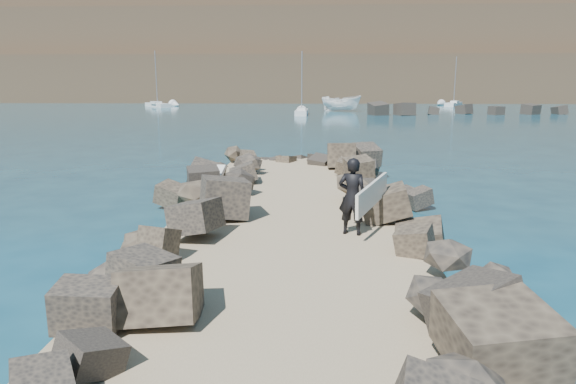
% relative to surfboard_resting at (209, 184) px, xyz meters
% --- Properties ---
extents(ground, '(800.00, 800.00, 0.00)m').
position_rel_surfboard_resting_xyz_m(ground, '(2.53, -2.21, -1.04)').
color(ground, '#0F384C').
rests_on(ground, ground).
extents(jetty, '(6.00, 26.00, 0.60)m').
position_rel_surfboard_resting_xyz_m(jetty, '(2.53, -4.21, -0.74)').
color(jetty, '#8C7759').
rests_on(jetty, ground).
extents(riprap_left, '(2.60, 22.00, 1.00)m').
position_rel_surfboard_resting_xyz_m(riprap_left, '(-0.37, -3.71, -0.54)').
color(riprap_left, black).
rests_on(riprap_left, ground).
extents(riprap_right, '(2.60, 22.00, 1.00)m').
position_rel_surfboard_resting_xyz_m(riprap_right, '(5.43, -3.71, -0.54)').
color(riprap_right, black).
rests_on(riprap_right, ground).
extents(headland, '(360.00, 140.00, 32.00)m').
position_rel_surfboard_resting_xyz_m(headland, '(12.53, 157.79, 14.96)').
color(headland, '#2D4919').
rests_on(headland, ground).
extents(surfboard_resting, '(0.65, 2.43, 0.08)m').
position_rel_surfboard_resting_xyz_m(surfboard_resting, '(0.00, 0.00, 0.00)').
color(surfboard_resting, white).
rests_on(surfboard_resting, riprap_left).
extents(boat_imported, '(6.32, 4.08, 2.28)m').
position_rel_surfboard_resting_xyz_m(boat_imported, '(7.57, 60.50, 0.10)').
color(boat_imported, white).
rests_on(boat_imported, ground).
extents(surfer_with_board, '(1.30, 2.06, 1.79)m').
position_rel_surfboard_resting_xyz_m(surfer_with_board, '(4.09, -3.61, 0.46)').
color(surfer_with_board, black).
rests_on(surfer_with_board, jetty).
extents(sailboat_e, '(6.08, 7.41, 9.46)m').
position_rel_surfboard_resting_xyz_m(sailboat_e, '(-22.99, 72.58, -0.69)').
color(sailboat_e, silver).
rests_on(sailboat_e, ground).
extents(sailboat_f, '(2.21, 5.02, 6.14)m').
position_rel_surfboard_resting_xyz_m(sailboat_f, '(41.74, 93.69, -0.69)').
color(sailboat_f, silver).
rests_on(sailboat_f, ground).
extents(sailboat_b, '(1.67, 6.73, 8.10)m').
position_rel_surfboard_resting_xyz_m(sailboat_b, '(1.99, 51.53, -0.69)').
color(sailboat_b, silver).
rests_on(sailboat_b, ground).
extents(sailboat_d, '(4.72, 7.11, 8.66)m').
position_rel_surfboard_resting_xyz_m(sailboat_d, '(28.50, 78.05, -0.69)').
color(sailboat_d, silver).
rests_on(sailboat_d, ground).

